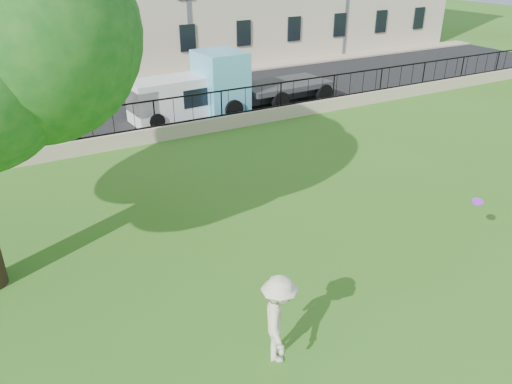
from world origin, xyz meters
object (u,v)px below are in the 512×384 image
man (279,319)px  frisbee (478,202)px  blue_truck (264,76)px  white_van (179,98)px

man → frisbee: (5.95, 0.53, 0.74)m
blue_truck → man: bearing=-122.3°
man → blue_truck: bearing=1.0°
man → frisbee: size_ratio=6.88×
frisbee → white_van: (-2.00, 14.64, -0.72)m
man → white_van: white_van is taller
man → white_van: size_ratio=0.41×
frisbee → white_van: bearing=97.8°
man → white_van: (3.95, 15.17, 0.02)m
man → frisbee: bearing=-54.8°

